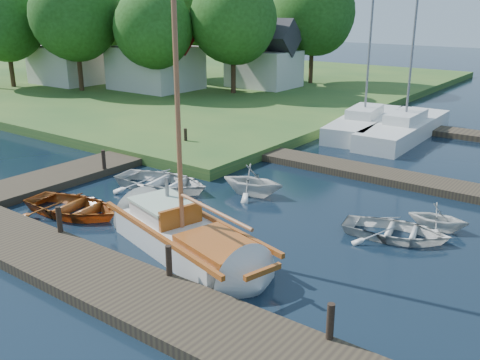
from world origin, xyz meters
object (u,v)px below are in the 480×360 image
Objects in this scene: mooring_post_2 at (169,261)px; marina_boat_1 at (405,127)px; mooring_post_3 at (330,321)px; tender_a at (162,179)px; sailboat at (189,242)px; tree_3 at (234,18)px; tree_7 at (314,11)px; tree_5 at (108,19)px; house_c at (264,60)px; tree_0 at (6,21)px; tree_4 at (187,9)px; tree_6 at (30,17)px; mooring_post_4 at (104,160)px; dinghy at (72,204)px; mooring_post_1 at (59,219)px; marina_boat_0 at (364,122)px; tender_c at (396,228)px; tender_d at (439,215)px; tree_1 at (75,14)px; mooring_post_5 at (186,137)px; house_a at (155,56)px; house_b at (69,55)px; tree_2 at (154,27)px; tender_b at (253,179)px.

marina_boat_1 is at bearing 92.82° from mooring_post_2.
mooring_post_3 reaches higher than tender_a.
sailboat is 1.12× the size of tree_3.
tree_7 is at bearing 120.10° from mooring_post_3.
mooring_post_2 is 0.10× the size of tree_5.
tree_0 reaches higher than house_c.
tree_4 is 1.14× the size of tree_6.
marina_boat_1 is at bearing 106.04° from mooring_post_3.
marina_boat_1 is 1.32× the size of tree_6.
mooring_post_4 is 33.51m from tree_6.
house_c is 0.55× the size of tree_4.
mooring_post_1 is at bearing -144.55° from dinghy.
mooring_post_2 is 0.07× the size of marina_boat_0.
tender_c is at bearing -19.87° from tree_6.
mooring_post_2 is at bearing 180.00° from mooring_post_3.
mooring_post_3 is 0.44× the size of tender_d.
sailboat is (-0.86, 1.71, -0.36)m from mooring_post_2.
tree_6 is (-36.57, 2.16, 5.07)m from marina_boat_1.
tree_1 is (-20.10, 11.83, 5.69)m from tender_a.
mooring_post_3 is 36.31m from tree_7.
mooring_post_3 is at bearing 177.34° from tender_c.
sailboat is 1.05× the size of tree_7.
mooring_post_2 is 8.79m from tender_d.
tender_d reaches higher than dinghy.
tree_0 is (-35.00, 8.82, 5.20)m from tender_c.
marina_boat_1 is at bearing 18.45° from tender_d.
tree_7 is (-8.10, 25.83, 5.80)m from tender_a.
tender_c is at bearing -17.43° from mooring_post_5.
tree_3 is at bearing 72.86° from marina_boat_1.
marina_boat_1 is 1.77× the size of house_a.
tree_3 is 0.93× the size of tree_7.
tender_a is 27.87m from house_b.
mooring_post_3 is 13.93m from mooring_post_4.
tree_0 reaches higher than tender_c.
tree_2 reaches higher than house_c.
mooring_post_3 is 39.00m from house_b.
mooring_post_2 is at bearing -113.29° from dinghy.
tree_1 is (-23.24, 10.25, 5.46)m from tender_b.
mooring_post_3 is at bearing -145.19° from tender_b.
marina_boat_1 reaches higher than tree_5.
tender_c is 0.38× the size of tree_6.
tree_5 is (-6.00, 8.00, -0.67)m from tree_1.
house_a is at bearing 44.66° from tree_1.
house_a is at bearing 30.76° from tree_0.
tree_5 reaches higher than house_a.
house_b is at bearing -71.72° from tree_5.
tender_a is at bearing -72.59° from tree_7.
mooring_post_1 reaches higher than tender_c.
mooring_post_2 is 7.16m from tender_c.
mooring_post_2 is 0.21× the size of tender_a.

